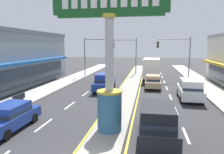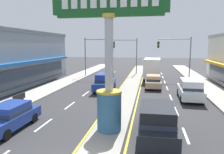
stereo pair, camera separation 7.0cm
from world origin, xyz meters
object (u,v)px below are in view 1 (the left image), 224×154
at_px(traffic_light_left_side, 95,50).
at_px(sedan_kerb_right, 9,117).
at_px(sedan_far_right_lane, 153,81).
at_px(suv_mid_left_lane, 190,89).
at_px(traffic_light_right_side, 177,50).
at_px(traffic_light_median_far, 127,50).
at_px(suv_far_left_oncoming, 105,82).
at_px(box_truck_near_right_lane, 152,68).
at_px(storefront_left, 5,58).
at_px(street_bench, 17,99).
at_px(suv_near_left_lane, 157,122).
at_px(district_sign, 109,69).

height_order(traffic_light_left_side, sedan_kerb_right, traffic_light_left_side).
bearing_deg(sedan_far_right_lane, traffic_light_left_side, 140.42).
distance_m(traffic_light_left_side, suv_mid_left_lane, 17.59).
height_order(traffic_light_right_side, traffic_light_median_far, same).
bearing_deg(suv_far_left_oncoming, suv_mid_left_lane, -15.77).
relative_size(box_truck_near_right_lane, sedan_kerb_right, 1.62).
bearing_deg(suv_mid_left_lane, box_truck_near_right_lane, 106.74).
distance_m(traffic_light_median_far, suv_mid_left_lane, 18.30).
bearing_deg(storefront_left, street_bench, -49.39).
bearing_deg(suv_mid_left_lane, sedan_kerb_right, -142.29).
distance_m(storefront_left, street_bench, 11.07).
distance_m(storefront_left, suv_near_left_lane, 21.85).
xyz_separation_m(district_sign, storefront_left, (-15.31, 11.77, -0.29)).
distance_m(district_sign, street_bench, 9.58).
bearing_deg(storefront_left, sedan_kerb_right, -52.94).
bearing_deg(suv_near_left_lane, storefront_left, 145.76).
height_order(traffic_light_right_side, sedan_kerb_right, traffic_light_right_side).
xyz_separation_m(storefront_left, sedan_far_right_lane, (17.95, 1.73, -2.61)).
distance_m(sedan_far_right_lane, sedan_kerb_right, 16.53).
xyz_separation_m(traffic_light_median_far, suv_near_left_lane, (4.22, -25.38, -3.21)).
height_order(suv_mid_left_lane, suv_far_left_oncoming, same).
bearing_deg(box_truck_near_right_lane, suv_near_left_lane, -89.79).
distance_m(traffic_light_right_side, suv_mid_left_lane, 12.75).
bearing_deg(traffic_light_left_side, box_truck_near_right_lane, -6.93).
distance_m(storefront_left, traffic_light_median_far, 19.04).
bearing_deg(traffic_light_median_far, traffic_light_left_side, -138.60).
xyz_separation_m(traffic_light_left_side, suv_near_left_lane, (8.87, -21.28, -3.26)).
distance_m(box_truck_near_right_lane, suv_mid_left_lane, 11.72).
relative_size(district_sign, sedan_far_right_lane, 1.85).
bearing_deg(traffic_light_left_side, traffic_light_median_far, 41.40).
height_order(traffic_light_left_side, street_bench, traffic_light_left_side).
distance_m(district_sign, suv_near_left_lane, 3.81).
height_order(traffic_light_left_side, traffic_light_median_far, same).
bearing_deg(sedan_far_right_lane, sedan_kerb_right, -121.29).
bearing_deg(district_sign, box_truck_near_right_lane, 82.59).
height_order(traffic_light_left_side, box_truck_near_right_lane, traffic_light_left_side).
xyz_separation_m(suv_mid_left_lane, suv_far_left_oncoming, (-8.59, 2.43, 0.00)).
height_order(suv_mid_left_lane, street_bench, suv_mid_left_lane).
height_order(district_sign, suv_far_left_oncoming, district_sign).
bearing_deg(suv_mid_left_lane, traffic_light_median_far, 114.66).
bearing_deg(storefront_left, district_sign, -37.56).
bearing_deg(sedan_kerb_right, traffic_light_left_side, 90.76).
bearing_deg(district_sign, sedan_kerb_right, -174.00).
bearing_deg(box_truck_near_right_lane, traffic_light_median_far, 128.73).
height_order(traffic_light_median_far, suv_near_left_lane, traffic_light_median_far).
bearing_deg(sedan_kerb_right, suv_near_left_lane, 1.20).
bearing_deg(traffic_light_left_side, sedan_far_right_lane, -39.58).
bearing_deg(suv_far_left_oncoming, sedan_far_right_lane, 25.42).
relative_size(suv_near_left_lane, suv_far_left_oncoming, 1.00).
bearing_deg(traffic_light_right_side, storefront_left, -157.06).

